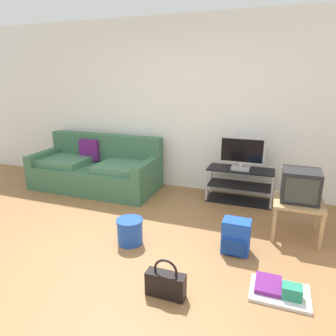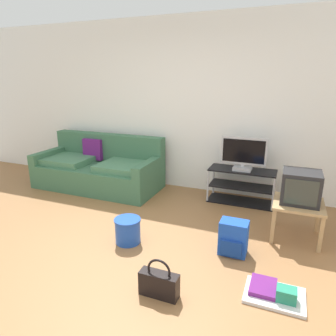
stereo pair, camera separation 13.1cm
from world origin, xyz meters
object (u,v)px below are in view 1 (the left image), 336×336
handbag (166,283)px  crt_tv (301,186)px  flat_tv (242,154)px  backpack (236,237)px  couch (97,169)px  tv_stand (240,185)px  floor_tray (279,290)px  cleaning_bucket (130,230)px  side_table (298,206)px

handbag → crt_tv: bearing=54.8°
flat_tv → backpack: flat_tv is taller
couch → tv_stand: 2.35m
crt_tv → floor_tray: bearing=-97.6°
couch → handbag: couch is taller
flat_tv → backpack: 1.53m
couch → tv_stand: size_ratio=2.17×
handbag → cleaning_bucket: handbag is taller
side_table → backpack: (-0.61, -0.61, -0.19)m
backpack → flat_tv: bearing=100.2°
handbag → floor_tray: 0.98m
side_table → crt_tv: (-0.00, 0.02, 0.25)m
couch → handbag: (2.03, -2.12, -0.19)m
handbag → cleaning_bucket: 0.96m
tv_stand → crt_tv: (0.76, -0.81, 0.37)m
couch → floor_tray: 3.45m
crt_tv → couch: bearing=168.9°
flat_tv → crt_tv: bearing=-46.1°
couch → flat_tv: (2.34, 0.18, 0.43)m
side_table → cleaning_bucket: bearing=-154.8°
floor_tray → backpack: bearing=129.8°
couch → backpack: (2.49, -1.23, -0.13)m
backpack → tv_stand: bearing=100.1°
tv_stand → backpack: bearing=-84.0°
side_table → floor_tray: side_table is taller
flat_tv → cleaning_bucket: bearing=-121.3°
couch → handbag: bearing=-46.2°
side_table → handbag: side_table is taller
handbag → floor_tray: size_ratio=0.72×
tv_stand → crt_tv: crt_tv is taller
side_table → handbag: 1.86m
floor_tray → tv_stand: bearing=107.0°
cleaning_bucket → tv_stand: bearing=59.1°
flat_tv → side_table: size_ratio=1.19×
crt_tv → cleaning_bucket: (-1.75, -0.84, -0.47)m
backpack → floor_tray: 0.72m
side_table → backpack: size_ratio=1.47×
side_table → handbag: size_ratio=1.53×
side_table → cleaning_bucket: (-1.75, -0.82, -0.22)m
flat_tv → crt_tv: (0.76, -0.79, -0.12)m
tv_stand → cleaning_bucket: tv_stand is taller
couch → cleaning_bucket: 1.99m
couch → tv_stand: bearing=4.9°
couch → side_table: size_ratio=3.83×
handbag → side_table: bearing=54.5°
flat_tv → crt_tv: size_ratio=1.59×
flat_tv → handbag: flat_tv is taller
tv_stand → crt_tv: 1.17m
side_table → handbag: (-1.07, -1.50, -0.25)m
couch → backpack: couch is taller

